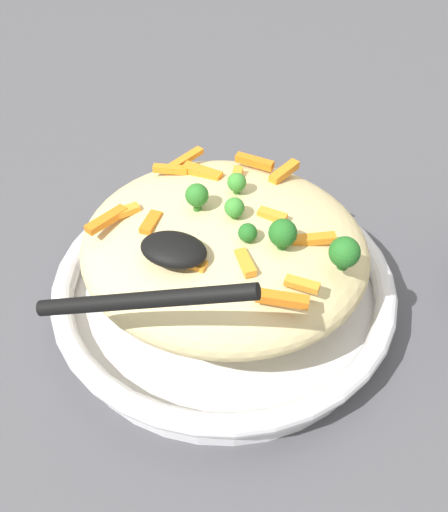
{
  "coord_description": "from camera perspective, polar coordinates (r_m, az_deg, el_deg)",
  "views": [
    {
      "loc": [
        -0.14,
        0.41,
        0.49
      ],
      "look_at": [
        0.0,
        0.0,
        0.07
      ],
      "focal_mm": 46.0,
      "sensor_mm": 36.0,
      "label": 1
    }
  ],
  "objects": [
    {
      "name": "ground_plane",
      "position": [
        0.66,
        -0.0,
        -4.71
      ],
      "size": [
        2.4,
        2.4,
        0.0
      ],
      "primitive_type": "plane",
      "color": "#4C4C51"
    },
    {
      "name": "serving_bowl",
      "position": [
        0.64,
        -0.0,
        -3.18
      ],
      "size": [
        0.33,
        0.33,
        0.05
      ],
      "color": "silver",
      "rests_on": "ground_plane"
    },
    {
      "name": "pasta_mound",
      "position": [
        0.59,
        -0.0,
        0.66
      ],
      "size": [
        0.26,
        0.25,
        0.08
      ],
      "primitive_type": "ellipsoid",
      "color": "#DBC689",
      "rests_on": "serving_bowl"
    },
    {
      "name": "carrot_piece_0",
      "position": [
        0.62,
        1.1,
        6.9
      ],
      "size": [
        0.01,
        0.03,
        0.01
      ],
      "primitive_type": "cube",
      "rotation": [
        0.0,
        0.0,
        4.88
      ],
      "color": "orange",
      "rests_on": "pasta_mound"
    },
    {
      "name": "carrot_piece_1",
      "position": [
        0.59,
        -8.53,
        3.91
      ],
      "size": [
        0.02,
        0.02,
        0.01
      ],
      "primitive_type": "cube",
      "rotation": [
        0.0,
        0.0,
        4.0
      ],
      "color": "orange",
      "rests_on": "pasta_mound"
    },
    {
      "name": "carrot_piece_2",
      "position": [
        0.63,
        -4.68,
        7.53
      ],
      "size": [
        0.03,
        0.01,
        0.01
      ],
      "primitive_type": "cube",
      "rotation": [
        0.0,
        0.0,
        3.35
      ],
      "color": "orange",
      "rests_on": "pasta_mound"
    },
    {
      "name": "carrot_piece_3",
      "position": [
        0.63,
        5.26,
        7.31
      ],
      "size": [
        0.02,
        0.04,
        0.01
      ],
      "primitive_type": "cube",
      "rotation": [
        0.0,
        0.0,
        4.34
      ],
      "color": "orange",
      "rests_on": "pasta_mound"
    },
    {
      "name": "carrot_piece_4",
      "position": [
        0.5,
        5.1,
        -3.73
      ],
      "size": [
        0.04,
        0.01,
        0.01
      ],
      "primitive_type": "cube",
      "rotation": [
        0.0,
        0.0,
        3.27
      ],
      "color": "orange",
      "rests_on": "pasta_mound"
    },
    {
      "name": "carrot_piece_5",
      "position": [
        0.64,
        2.44,
        8.25
      ],
      "size": [
        0.04,
        0.01,
        0.01
      ],
      "primitive_type": "cube",
      "rotation": [
        0.0,
        0.0,
        6.18
      ],
      "color": "orange",
      "rests_on": "pasta_mound"
    },
    {
      "name": "carrot_piece_6",
      "position": [
        0.53,
        1.86,
        -0.58
      ],
      "size": [
        0.02,
        0.03,
        0.01
      ],
      "primitive_type": "cube",
      "rotation": [
        0.0,
        0.0,
        5.37
      ],
      "color": "orange",
      "rests_on": "pasta_mound"
    },
    {
      "name": "carrot_piece_7",
      "position": [
        0.53,
        -3.67,
        -0.42
      ],
      "size": [
        0.04,
        0.01,
        0.01
      ],
      "primitive_type": "cube",
      "rotation": [
        0.0,
        0.0,
        3.08
      ],
      "color": "orange",
      "rests_on": "pasta_mound"
    },
    {
      "name": "carrot_piece_8",
      "position": [
        0.52,
        6.8,
        -2.45
      ],
      "size": [
        0.03,
        0.01,
        0.01
      ],
      "primitive_type": "cube",
      "rotation": [
        0.0,
        0.0,
        6.25
      ],
      "color": "orange",
      "rests_on": "pasta_mound"
    },
    {
      "name": "carrot_piece_9",
      "position": [
        0.64,
        -3.36,
        8.42
      ],
      "size": [
        0.02,
        0.04,
        0.01
      ],
      "primitive_type": "cube",
      "rotation": [
        0.0,
        0.0,
        1.18
      ],
      "color": "orange",
      "rests_on": "pasta_mound"
    },
    {
      "name": "carrot_piece_10",
      "position": [
        0.62,
        -1.9,
        7.3
      ],
      "size": [
        0.04,
        0.02,
        0.01
      ],
      "primitive_type": "cube",
      "rotation": [
        0.0,
        0.0,
        6.14
      ],
      "color": "orange",
      "rests_on": "pasta_mound"
    },
    {
      "name": "carrot_piece_11",
      "position": [
        0.58,
        -10.2,
        3.13
      ],
      "size": [
        0.03,
        0.04,
        0.01
      ],
      "primitive_type": "cube",
      "rotation": [
        0.0,
        0.0,
        4.29
      ],
      "color": "orange",
      "rests_on": "pasta_mound"
    },
    {
      "name": "carrot_piece_12",
      "position": [
        0.57,
        -6.39,
        2.93
      ],
      "size": [
        0.01,
        0.03,
        0.01
      ],
      "primitive_type": "cube",
      "rotation": [
        0.0,
        0.0,
        1.58
      ],
      "color": "orange",
      "rests_on": "pasta_mound"
    },
    {
      "name": "carrot_piece_13",
      "position": [
        0.56,
        7.74,
        1.42
      ],
      "size": [
        0.04,
        0.03,
        0.01
      ],
      "primitive_type": "cube",
      "rotation": [
        0.0,
        0.0,
        0.47
      ],
      "color": "orange",
      "rests_on": "pasta_mound"
    },
    {
      "name": "carrot_piece_14",
      "position": [
        0.57,
        4.22,
        3.51
      ],
      "size": [
        0.03,
        0.01,
        0.01
      ],
      "primitive_type": "cube",
      "rotation": [
        0.0,
        0.0,
        6.16
      ],
      "color": "orange",
      "rests_on": "pasta_mound"
    },
    {
      "name": "broccoli_floret_0",
      "position": [
        0.56,
        0.93,
        4.25
      ],
      "size": [
        0.02,
        0.02,
        0.02
      ],
      "color": "#377928",
      "rests_on": "pasta_mound"
    },
    {
      "name": "broccoli_floret_1",
      "position": [
        0.57,
        -2.3,
        5.38
      ],
      "size": [
        0.02,
        0.02,
        0.03
      ],
      "color": "#296820",
      "rests_on": "pasta_mound"
    },
    {
      "name": "broccoli_floret_2",
      "position": [
        0.54,
        2.07,
        2.02
      ],
      "size": [
        0.02,
        0.02,
        0.02
      ],
      "color": "#205B1C",
      "rests_on": "pasta_mound"
    },
    {
      "name": "broccoli_floret_3",
      "position": [
        0.53,
        10.44,
        0.29
      ],
      "size": [
        0.03,
        0.03,
        0.03
      ],
      "color": "#205B1C",
      "rests_on": "pasta_mound"
    },
    {
      "name": "broccoli_floret_4",
      "position": [
        0.54,
        5.13,
        1.97
      ],
      "size": [
        0.02,
        0.02,
        0.03
      ],
      "color": "#205B1C",
      "rests_on": "pasta_mound"
    },
    {
      "name": "broccoli_floret_5",
      "position": [
        0.59,
        1.09,
        6.41
      ],
      "size": [
        0.02,
        0.02,
        0.02
      ],
      "color": "#377928",
      "rests_on": "pasta_mound"
    },
    {
      "name": "serving_spoon",
      "position": [
        0.5,
        -5.32,
        -0.95
      ],
      "size": [
        0.16,
        0.12,
        0.07
      ],
      "color": "black",
      "rests_on": "pasta_mound"
    }
  ]
}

